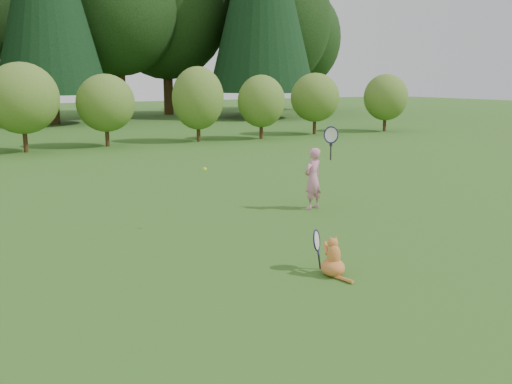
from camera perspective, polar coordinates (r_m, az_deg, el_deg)
ground at (r=7.50m, az=1.75°, el=-6.45°), size 100.00×100.00×0.00m
shrub_row at (r=19.45m, az=-19.04°, el=8.09°), size 28.00×3.00×2.80m
child at (r=10.11m, az=5.77°, el=1.49°), size 0.63×0.43×1.63m
cat at (r=6.80m, az=7.65°, el=-6.28°), size 0.43×0.67×0.65m
tennis_ball at (r=8.60m, az=-5.16°, el=2.29°), size 0.06×0.06×0.06m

